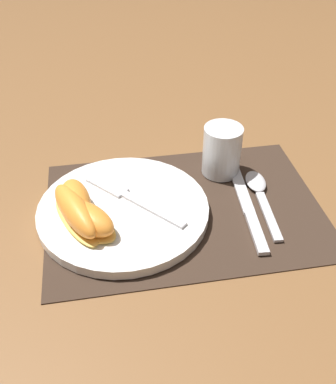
# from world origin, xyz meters

# --- Properties ---
(ground_plane) EXTENTS (3.00, 3.00, 0.00)m
(ground_plane) POSITION_xyz_m (0.00, 0.00, 0.00)
(ground_plane) COLOR brown
(placemat) EXTENTS (0.44, 0.31, 0.00)m
(placemat) POSITION_xyz_m (0.00, 0.00, 0.00)
(placemat) COLOR #38281E
(placemat) RESTS_ON ground_plane
(plate) EXTENTS (0.27, 0.27, 0.02)m
(plate) POSITION_xyz_m (-0.10, 0.00, 0.01)
(plate) COLOR white
(plate) RESTS_ON placemat
(juice_glass) EXTENTS (0.07, 0.07, 0.09)m
(juice_glass) POSITION_xyz_m (0.08, 0.09, 0.04)
(juice_glass) COLOR silver
(juice_glass) RESTS_ON placemat
(knife) EXTENTS (0.03, 0.22, 0.01)m
(knife) POSITION_xyz_m (0.10, -0.02, 0.01)
(knife) COLOR silver
(knife) RESTS_ON placemat
(spoon) EXTENTS (0.04, 0.17, 0.01)m
(spoon) POSITION_xyz_m (0.13, 0.02, 0.01)
(spoon) COLOR silver
(spoon) RESTS_ON placemat
(fork) EXTENTS (0.15, 0.16, 0.00)m
(fork) POSITION_xyz_m (-0.09, 0.02, 0.02)
(fork) COLOR silver
(fork) RESTS_ON plate
(citrus_wedge_0) EXTENTS (0.06, 0.11, 0.04)m
(citrus_wedge_0) POSITION_xyz_m (-0.17, -0.00, 0.04)
(citrus_wedge_0) COLOR #F7C656
(citrus_wedge_0) RESTS_ON plate
(citrus_wedge_1) EXTENTS (0.09, 0.14, 0.05)m
(citrus_wedge_1) POSITION_xyz_m (-0.17, -0.02, 0.04)
(citrus_wedge_1) COLOR #F7C656
(citrus_wedge_1) RESTS_ON plate
(citrus_wedge_2) EXTENTS (0.11, 0.11, 0.04)m
(citrus_wedge_2) POSITION_xyz_m (-0.15, -0.04, 0.04)
(citrus_wedge_2) COLOR #F7C656
(citrus_wedge_2) RESTS_ON plate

